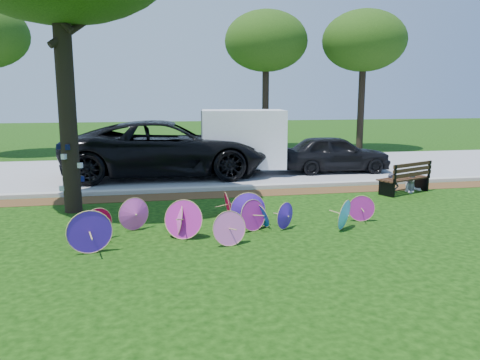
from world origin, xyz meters
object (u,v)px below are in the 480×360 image
Objects in this scene: cargo_trailer at (243,139)px; dark_pickup at (334,154)px; person_left at (392,174)px; park_bench at (403,177)px; parasol_pile at (213,217)px; black_van at (167,149)px; person_right at (413,173)px.

dark_pickup is at bearing 4.26° from cargo_trailer.
park_bench is at bearing 11.40° from person_left.
park_bench is at bearing 26.56° from parasol_pile.
dark_pickup is at bearing 74.96° from park_bench.
dark_pickup is 1.39× the size of cargo_trailer.
parasol_pile is 5.82× the size of person_left.
parasol_pile is 6.84m from person_left.
parasol_pile is 7.13m from park_bench.
cargo_trailer reaches higher than parasol_pile.
person_left is at bearing -121.57° from black_van.
person_right is (0.91, -4.10, -0.13)m from dark_pickup.
park_bench is at bearing -120.55° from black_van.
cargo_trailer reaches higher than park_bench.
person_left is at bearing -173.92° from dark_pickup.
person_right is at bearing 25.70° from parasol_pile.
dark_pickup is 2.30× the size of park_bench.
black_van reaches higher than person_left.
black_van reaches higher than dark_pickup.
person_left reaches higher than parasol_pile.
parasol_pile is at bearing -176.19° from park_bench.
person_left is (6.02, 3.24, 0.22)m from parasol_pile.
person_left is 0.70m from person_right.
parasol_pile is at bearing -132.22° from person_left.
black_van is 6.28× the size of person_left.
parasol_pile is 2.26× the size of cargo_trailer.
cargo_trailer reaches higher than dark_pickup.
dark_pickup is 4.21m from person_right.
cargo_trailer is (2.87, -0.08, 0.33)m from black_van.
parasol_pile is at bearing -143.22° from person_right.
black_van is 6.51m from dark_pickup.
parasol_pile is 7.46m from person_right.
person_left is at bearing 149.12° from park_bench.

